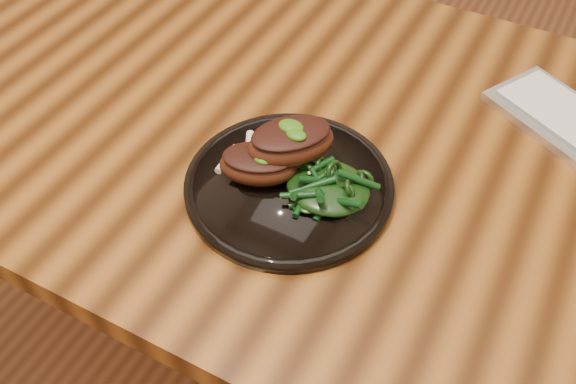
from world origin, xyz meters
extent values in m
plane|color=brown|center=(0.00, 0.00, 0.00)|extent=(4.00, 4.00, 0.00)
cube|color=#351906|center=(0.00, 0.00, 0.73)|extent=(1.60, 0.80, 0.04)
cylinder|color=#371D0C|center=(-0.74, 0.34, 0.35)|extent=(0.06, 0.06, 0.71)
cylinder|color=black|center=(-0.01, -0.13, 0.76)|extent=(0.27, 0.27, 0.02)
torus|color=black|center=(-0.01, -0.13, 0.76)|extent=(0.27, 0.27, 0.01)
cylinder|color=black|center=(-0.01, -0.13, 0.76)|extent=(0.18, 0.18, 0.00)
ellipsoid|color=#3E190C|center=(-0.05, -0.14, 0.79)|extent=(0.12, 0.10, 0.04)
ellipsoid|color=black|center=(-0.05, -0.14, 0.80)|extent=(0.11, 0.09, 0.01)
cylinder|color=beige|center=(-0.10, -0.14, 0.78)|extent=(0.01, 0.05, 0.01)
ellipsoid|color=#1D4D08|center=(-0.05, -0.14, 0.81)|extent=(0.03, 0.02, 0.01)
ellipsoid|color=#3E190C|center=(-0.02, -0.10, 0.81)|extent=(0.13, 0.13, 0.04)
ellipsoid|color=black|center=(-0.02, -0.10, 0.82)|extent=(0.12, 0.12, 0.01)
cylinder|color=beige|center=(-0.07, -0.13, 0.80)|extent=(0.04, 0.05, 0.01)
ellipsoid|color=#1D4D08|center=(-0.02, -0.10, 0.83)|extent=(0.03, 0.02, 0.01)
ellipsoid|color=#1D4D08|center=(-0.04, -0.07, 0.77)|extent=(0.08, 0.05, 0.01)
ellipsoid|color=black|center=(0.04, -0.13, 0.78)|extent=(0.11, 0.10, 0.02)
camera|label=1|loc=(0.26, -0.64, 1.37)|focal=40.00mm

